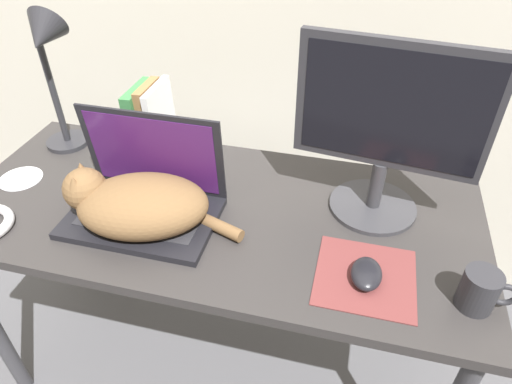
# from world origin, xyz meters

# --- Properties ---
(desk) EXTENTS (1.38, 0.61, 0.72)m
(desk) POSITION_xyz_m (0.00, 0.31, 0.64)
(desk) COLOR #2D2B2B
(desk) RESTS_ON ground_plane
(laptop) EXTENTS (0.37, 0.24, 0.26)m
(laptop) POSITION_xyz_m (-0.16, 0.25, 0.77)
(laptop) COLOR black
(laptop) RESTS_ON desk
(cat) EXTENTS (0.45, 0.29, 0.15)m
(cat) POSITION_xyz_m (-0.16, 0.20, 0.79)
(cat) COLOR brown
(cat) RESTS_ON desk
(external_monitor) EXTENTS (0.44, 0.23, 0.45)m
(external_monitor) POSITION_xyz_m (0.40, 0.41, 0.96)
(external_monitor) COLOR #333338
(external_monitor) RESTS_ON desk
(mousepad) EXTENTS (0.22, 0.21, 0.00)m
(mousepad) POSITION_xyz_m (0.40, 0.16, 0.72)
(mousepad) COLOR brown
(mousepad) RESTS_ON desk
(computer_mouse) EXTENTS (0.07, 0.10, 0.04)m
(computer_mouse) POSITION_xyz_m (0.40, 0.15, 0.74)
(computer_mouse) COLOR black
(computer_mouse) RESTS_ON mousepad
(book_row) EXTENTS (0.09, 0.16, 0.22)m
(book_row) POSITION_xyz_m (-0.27, 0.53, 0.83)
(book_row) COLOR #387A42
(book_row) RESTS_ON desk
(desk_lamp) EXTENTS (0.17, 0.17, 0.44)m
(desk_lamp) POSITION_xyz_m (-0.52, 0.47, 1.01)
(desk_lamp) COLOR #28282D
(desk_lamp) RESTS_ON desk
(mug) EXTENTS (0.12, 0.08, 0.09)m
(mug) POSITION_xyz_m (0.63, 0.14, 0.77)
(mug) COLOR #28282D
(mug) RESTS_ON desk
(cd_disc) EXTENTS (0.12, 0.12, 0.00)m
(cd_disc) POSITION_xyz_m (-0.58, 0.29, 0.72)
(cd_disc) COLOR silver
(cd_disc) RESTS_ON desk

